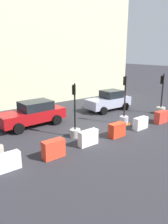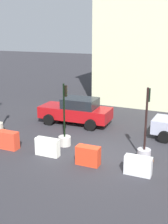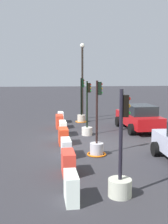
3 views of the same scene
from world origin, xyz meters
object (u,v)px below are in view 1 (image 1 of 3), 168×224
object	(u,v)px
traffic_light_2	(124,117)
car_silver_hatchback	(109,101)
traffic_light_3	(161,107)
construction_barrier_0	(8,162)
construction_barrier_2	(88,138)
construction_barrier_1	(53,149)
construction_barrier_4	(141,123)
car_red_compact	(33,114)
construction_barrier_3	(117,130)
traffic_light_1	(75,128)
construction_barrier_5	(161,117)

from	to	relation	value
traffic_light_2	car_silver_hatchback	size ratio (longest dim) A/B	0.83
traffic_light_3	construction_barrier_0	bearing A→B (deg)	-173.85
construction_barrier_0	construction_barrier_2	distance (m)	4.37
construction_barrier_1	car_silver_hatchback	world-z (taller)	car_silver_hatchback
construction_barrier_4	car_red_compact	xyz separation A→B (m)	(-5.32, 4.96, 0.44)
construction_barrier_0	car_silver_hatchback	distance (m)	11.46
construction_barrier_2	car_red_compact	xyz separation A→B (m)	(-0.97, 4.93, 0.42)
construction_barrier_3	construction_barrier_4	world-z (taller)	construction_barrier_3
construction_barrier_2	construction_barrier_3	size ratio (longest dim) A/B	1.11
traffic_light_1	construction_barrier_0	size ratio (longest dim) A/B	3.01
traffic_light_1	construction_barrier_5	xyz separation A→B (m)	(6.43, -1.49, -0.14)
construction_barrier_5	car_red_compact	world-z (taller)	car_red_compact
construction_barrier_0	car_silver_hatchback	bearing A→B (deg)	24.89
traffic_light_2	construction_barrier_1	xyz separation A→B (m)	(-6.48, -1.51, -0.06)
construction_barrier_0	construction_barrier_1	size ratio (longest dim) A/B	0.97
construction_barrier_0	car_silver_hatchback	size ratio (longest dim) A/B	0.26
construction_barrier_0	car_silver_hatchback	world-z (taller)	car_silver_hatchback
traffic_light_2	construction_barrier_5	world-z (taller)	traffic_light_2
traffic_light_3	car_red_compact	distance (m)	10.22
construction_barrier_3	car_silver_hatchback	world-z (taller)	car_silver_hatchback
construction_barrier_0	construction_barrier_2	world-z (taller)	construction_barrier_2
construction_barrier_1	car_red_compact	xyz separation A→B (m)	(1.26, 5.08, 0.39)
traffic_light_3	construction_barrier_3	world-z (taller)	traffic_light_3
traffic_light_2	construction_barrier_0	size ratio (longest dim) A/B	3.16
construction_barrier_2	car_red_compact	distance (m)	5.05
construction_barrier_0	construction_barrier_4	distance (m)	8.71
construction_barrier_2	traffic_light_3	bearing A→B (deg)	9.24
traffic_light_2	construction_barrier_2	xyz separation A→B (m)	(-4.25, -1.37, -0.08)
construction_barrier_2	construction_barrier_5	xyz separation A→B (m)	(6.55, -0.05, 0.01)
construction_barrier_4	car_silver_hatchback	bearing A→B (deg)	70.89
construction_barrier_3	construction_barrier_2	bearing A→B (deg)	178.33
traffic_light_2	car_silver_hatchback	xyz separation A→B (m)	(1.78, 3.45, 0.32)
construction_barrier_0	car_red_compact	bearing A→B (deg)	55.45
traffic_light_1	construction_barrier_4	bearing A→B (deg)	-19.13
construction_barrier_2	traffic_light_1	bearing A→B (deg)	84.98
traffic_light_2	construction_barrier_1	distance (m)	6.65
construction_barrier_5	car_red_compact	size ratio (longest dim) A/B	0.24
construction_barrier_3	construction_barrier_5	world-z (taller)	construction_barrier_5
construction_barrier_1	construction_barrier_2	size ratio (longest dim) A/B	0.94
traffic_light_2	traffic_light_3	xyz separation A→B (m)	(4.37, 0.03, 0.08)
traffic_light_1	car_red_compact	size ratio (longest dim) A/B	0.70
traffic_light_2	construction_barrier_4	size ratio (longest dim) A/B	3.02
traffic_light_1	construction_barrier_1	xyz separation A→B (m)	(-2.35, -1.58, -0.13)
construction_barrier_1	construction_barrier_5	xyz separation A→B (m)	(8.78, 0.09, -0.01)
traffic_light_3	car_red_compact	size ratio (longest dim) A/B	0.71
traffic_light_3	construction_barrier_3	distance (m)	6.65
traffic_light_2	car_silver_hatchback	bearing A→B (deg)	62.79
traffic_light_3	traffic_light_2	bearing A→B (deg)	-179.58
traffic_light_2	construction_barrier_0	world-z (taller)	traffic_light_2
traffic_light_2	traffic_light_1	bearing A→B (deg)	179.04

